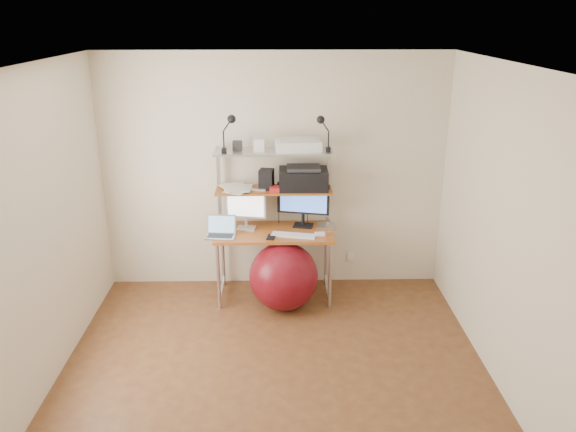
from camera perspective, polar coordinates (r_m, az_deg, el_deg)
name	(u,v)px	position (r m, az deg, el deg)	size (l,w,h in m)	color
room	(273,238)	(4.21, -1.53, -2.29)	(3.60, 3.60, 3.60)	brown
computer_desk	(274,209)	(5.72, -1.44, 0.70)	(1.20, 0.60, 1.57)	#AE6621
wall_outlet	(351,256)	(6.28, 6.42, -4.05)	(0.08, 0.01, 0.12)	white
monitor_silver	(246,206)	(5.74, -4.32, 1.03)	(0.41, 0.17, 0.46)	silver
monitor_black	(303,201)	(5.79, 1.56, 1.54)	(0.54, 0.19, 0.54)	black
laptop	(221,232)	(5.65, -6.81, -1.58)	(0.31, 0.26, 0.26)	silver
keyboard	(293,235)	(5.61, 0.55, -1.96)	(0.44, 0.13, 0.01)	white
mouse	(320,234)	(5.63, 3.26, -1.84)	(0.10, 0.06, 0.03)	white
mac_mini	(326,226)	(5.83, 3.90, -1.04)	(0.18, 0.18, 0.03)	silver
phone	(271,237)	(5.57, -1.72, -2.15)	(0.08, 0.14, 0.01)	black
printer	(303,178)	(5.71, 1.57, 3.87)	(0.50, 0.34, 0.23)	black
nas_cube	(266,179)	(5.70, -2.21, 3.76)	(0.14, 0.14, 0.20)	black
red_box	(279,189)	(5.63, -0.94, 2.74)	(0.18, 0.12, 0.05)	red
scanner	(298,145)	(5.62, 0.99, 7.27)	(0.47, 0.33, 0.12)	white
box_white	(259,145)	(5.57, -2.98, 7.19)	(0.11, 0.09, 0.12)	white
box_grey	(237,146)	(5.65, -5.17, 7.15)	(0.09, 0.09, 0.09)	#2C2C2F
clip_lamp_left	(230,125)	(5.49, -5.92, 9.15)	(0.15, 0.08, 0.37)	black
clip_lamp_right	(322,126)	(5.51, 3.51, 9.15)	(0.14, 0.08, 0.36)	black
exercise_ball	(284,276)	(5.67, -0.45, -6.15)	(0.69, 0.69, 0.69)	maroon
paper_stack	(236,188)	(5.73, -5.28, 2.84)	(0.36, 0.41, 0.02)	white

